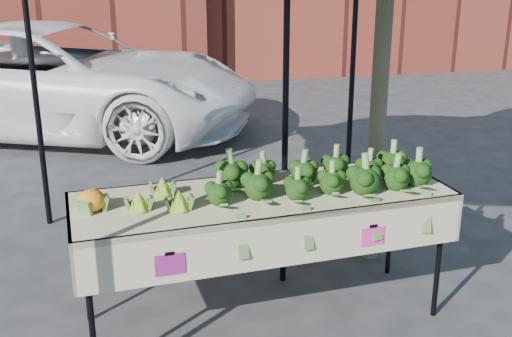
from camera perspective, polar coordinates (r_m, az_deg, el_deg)
name	(u,v)px	position (r m, az deg, el deg)	size (l,w,h in m)	color
ground	(250,321)	(4.33, -0.54, -13.69)	(90.00, 90.00, 0.00)	#29292B
table	(263,257)	(4.15, 0.64, -8.08)	(2.45, 0.97, 0.90)	#C5B98F
canopy	(233,103)	(4.33, -2.07, 6.01)	(3.16, 3.16, 2.74)	black
broccoli_heap	(317,171)	(4.05, 5.54, -0.23)	(1.51, 0.54, 0.23)	black
romanesco_cluster	(157,190)	(3.83, -8.99, -1.91)	(0.40, 0.44, 0.17)	#85B72A
cauliflower_pair	(91,198)	(3.79, -14.75, -2.64)	(0.17, 0.17, 0.16)	orange
street_tree	(384,26)	(4.75, 11.54, 12.62)	(1.88, 1.88, 3.70)	#1E4C14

